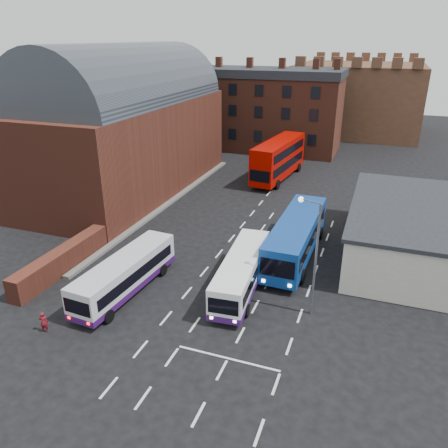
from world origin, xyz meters
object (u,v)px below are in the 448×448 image
(bus_white_inbound, at_px, (242,271))
(street_lamp, at_px, (313,248))
(bus_blue, at_px, (296,235))
(pedestrian_red, at_px, (44,322))
(bus_white_outbound, at_px, (125,273))
(bus_red_double, at_px, (278,159))
(pedestrian_beige, at_px, (82,299))

(bus_white_inbound, relative_size, street_lamp, 1.25)
(bus_white_inbound, height_order, street_lamp, street_lamp)
(bus_blue, height_order, pedestrian_red, bus_blue)
(bus_white_outbound, height_order, bus_red_double, bus_red_double)
(street_lamp, height_order, pedestrian_beige, street_lamp)
(bus_white_inbound, relative_size, bus_blue, 0.80)
(bus_blue, height_order, street_lamp, street_lamp)
(bus_white_outbound, distance_m, pedestrian_red, 6.12)
(bus_white_inbound, bearing_deg, bus_white_outbound, 17.77)
(bus_blue, bearing_deg, street_lamp, 108.36)
(bus_white_outbound, distance_m, bus_blue, 13.67)
(bus_white_outbound, height_order, street_lamp, street_lamp)
(bus_red_double, distance_m, pedestrian_beige, 33.01)
(bus_white_outbound, xyz_separation_m, street_lamp, (12.37, 1.94, 3.13))
(bus_red_double, bearing_deg, pedestrian_beige, 87.51)
(bus_blue, height_order, bus_red_double, bus_red_double)
(pedestrian_red, bearing_deg, bus_white_outbound, -134.04)
(bus_blue, bearing_deg, pedestrian_beige, 47.17)
(bus_white_outbound, bearing_deg, pedestrian_red, -108.04)
(bus_white_outbound, height_order, bus_white_inbound, bus_white_outbound)
(pedestrian_red, bearing_deg, bus_red_double, -121.51)
(bus_blue, bearing_deg, pedestrian_red, 51.19)
(pedestrian_beige, bearing_deg, bus_white_outbound, -117.56)
(bus_white_outbound, bearing_deg, bus_white_inbound, 26.28)
(bus_blue, height_order, pedestrian_beige, bus_blue)
(bus_blue, xyz_separation_m, pedestrian_red, (-12.29, -14.92, -1.25))
(bus_white_outbound, xyz_separation_m, bus_red_double, (3.63, 29.68, 1.04))
(pedestrian_red, bearing_deg, street_lamp, -174.71)
(bus_blue, xyz_separation_m, bus_red_double, (-6.39, 20.38, 0.64))
(bus_white_inbound, xyz_separation_m, bus_red_double, (-3.84, 26.62, 1.05))
(bus_white_outbound, relative_size, pedestrian_red, 7.03)
(bus_blue, distance_m, bus_red_double, 21.37)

